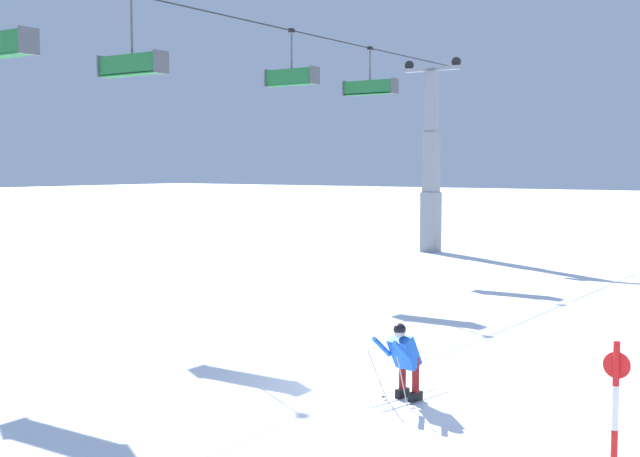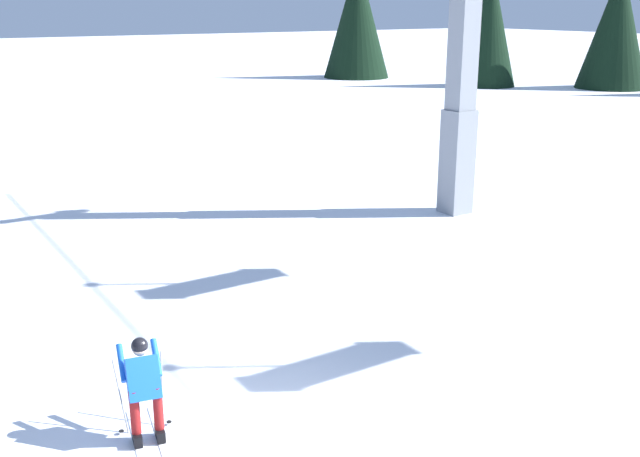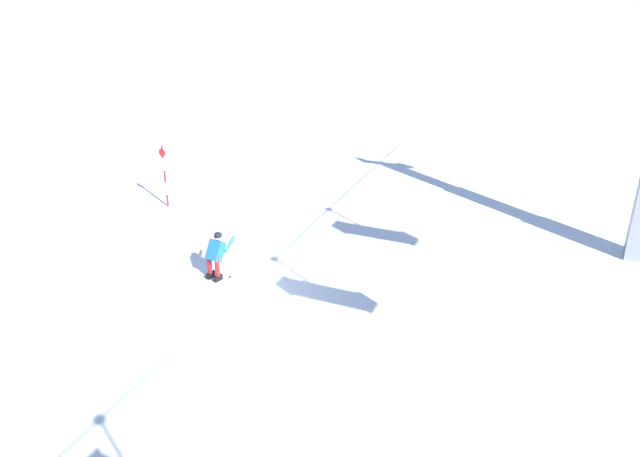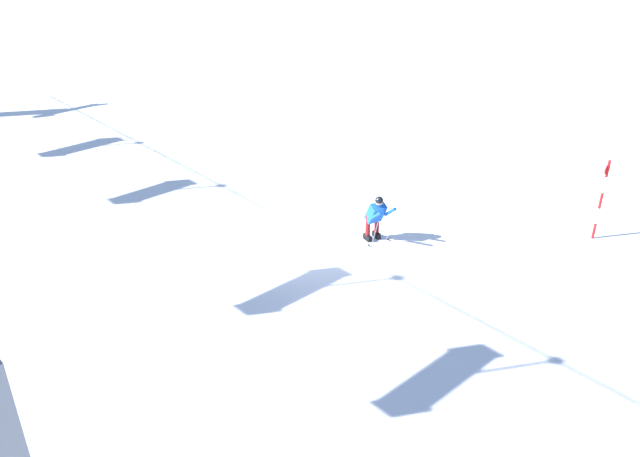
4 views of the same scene
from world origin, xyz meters
name	(u,v)px [view 1 (image 1 of 4)]	position (x,y,z in m)	size (l,w,h in m)	color
ground_plane	(374,381)	(0.00, 0.00, 0.00)	(260.00, 260.00, 0.00)	white
skier_carving_main	(404,357)	(-0.92, -1.14, 0.79)	(1.80, 0.85, 1.51)	white
lift_tower_far	(431,172)	(22.25, 10.00, 3.81)	(0.77, 2.89, 9.12)	gray
haul_cable	(229,16)	(7.58, 10.00, 8.96)	(0.05, 0.05, 35.34)	black
chairlift_seat_second	(130,64)	(3.26, 10.00, 7.00)	(0.61, 2.35, 2.36)	black
chairlift_seat_middle	(291,77)	(10.96, 10.00, 7.30)	(0.61, 2.09, 2.04)	black
chairlift_seat_fourth	(369,88)	(16.47, 10.00, 7.34)	(0.61, 2.39, 1.99)	black
trail_marker_pole	(614,443)	(-4.89, -5.76, 1.24)	(0.07, 0.28, 2.31)	red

